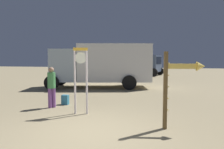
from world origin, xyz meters
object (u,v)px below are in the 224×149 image
Objects in this scene: backpack at (65,100)px; box_truck_near at (103,64)px; arrow_sign at (180,79)px; standing_clock at (81,74)px; box_truck_far at (130,61)px; person_near_clock at (52,85)px.

backpack is 0.06× the size of box_truck_near.
box_truck_near reaches higher than arrow_sign.
box_truck_far is at bearing 92.40° from standing_clock.
arrow_sign is at bearing -18.02° from person_near_clock.
standing_clock is 1.44× the size of person_near_clock.
person_near_clock is 17.53m from box_truck_far.
box_truck_far reaches higher than person_near_clock.
backpack is 5.58m from box_truck_near.
standing_clock reaches higher than backpack.
standing_clock is at bearing -22.72° from person_near_clock.
person_near_clock is 0.97m from backpack.
backpack is at bearing -91.73° from box_truck_near.
box_truck_near is 11.47m from box_truck_far.
standing_clock reaches higher than person_near_clock.
arrow_sign is 5.23× the size of backpack.
backpack is (0.27, 0.63, -0.69)m from person_near_clock.
arrow_sign is 19.41m from box_truck_far.
box_truck_far reaches higher than backpack.
backpack is (-1.19, 1.24, -1.21)m from standing_clock.
person_near_clock is 0.22× the size of box_truck_far.
standing_clock is at bearing -87.60° from box_truck_far.
standing_clock is at bearing -81.22° from box_truck_near.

